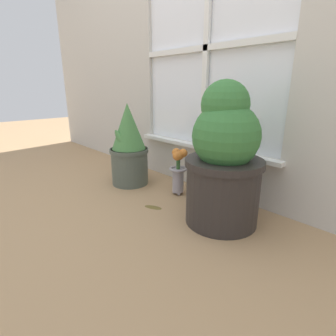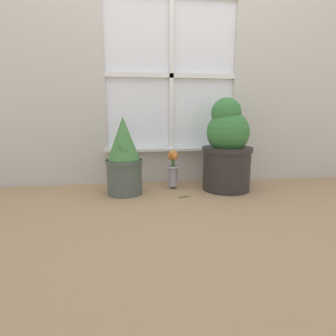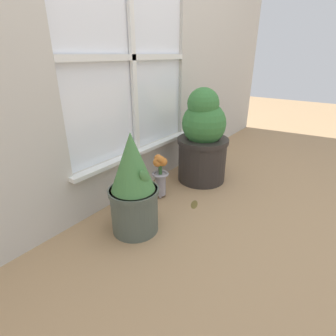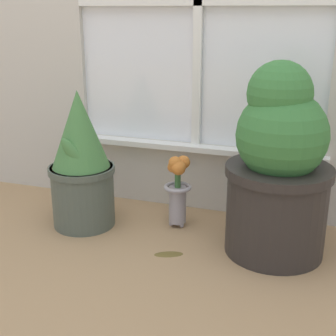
{
  "view_description": "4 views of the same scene",
  "coord_description": "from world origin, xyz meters",
  "views": [
    {
      "loc": [
        1.12,
        -0.8,
        0.68
      ],
      "look_at": [
        -0.02,
        0.25,
        0.2
      ],
      "focal_mm": 28.0,
      "sensor_mm": 36.0,
      "label": 1
    },
    {
      "loc": [
        -0.31,
        -1.72,
        0.58
      ],
      "look_at": [
        -0.06,
        0.3,
        0.17
      ],
      "focal_mm": 28.0,
      "sensor_mm": 36.0,
      "label": 2
    },
    {
      "loc": [
        -1.3,
        -0.66,
        0.93
      ],
      "look_at": [
        0.02,
        0.29,
        0.22
      ],
      "focal_mm": 28.0,
      "sensor_mm": 36.0,
      "label": 3
    },
    {
      "loc": [
        0.53,
        -1.4,
        0.88
      ],
      "look_at": [
        -0.04,
        0.27,
        0.28
      ],
      "focal_mm": 50.0,
      "sensor_mm": 36.0,
      "label": 4
    }
  ],
  "objects": [
    {
      "name": "fallen_leaf",
      "position": [
        0.03,
        0.08,
        0.0
      ],
      "size": [
        0.12,
        0.08,
        0.01
      ],
      "color": "brown",
      "rests_on": "ground_plane"
    },
    {
      "name": "potted_plant_left",
      "position": [
        -0.4,
        0.22,
        0.27
      ],
      "size": [
        0.28,
        0.28,
        0.58
      ],
      "color": "#4C564C",
      "rests_on": "ground_plane"
    },
    {
      "name": "ground_plane",
      "position": [
        0.0,
        0.0,
        0.0
      ],
      "size": [
        10.0,
        10.0,
        0.0
      ],
      "primitive_type": "plane",
      "color": "tan"
    },
    {
      "name": "potted_plant_right",
      "position": [
        0.4,
        0.24,
        0.33
      ],
      "size": [
        0.39,
        0.39,
        0.72
      ],
      "color": "#2D2826",
      "rests_on": "ground_plane"
    },
    {
      "name": "flower_vase",
      "position": [
        -0.02,
        0.34,
        0.19
      ],
      "size": [
        0.12,
        0.12,
        0.31
      ],
      "color": "#99939E",
      "rests_on": "ground_plane"
    }
  ]
}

